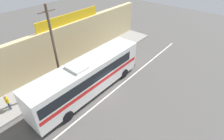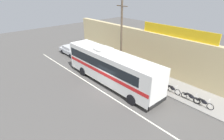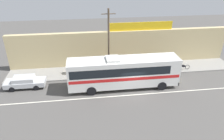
{
  "view_description": "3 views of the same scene",
  "coord_description": "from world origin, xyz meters",
  "px_view_note": "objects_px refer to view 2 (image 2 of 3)",
  "views": [
    {
      "loc": [
        -9.7,
        -9.31,
        12.05
      ],
      "look_at": [
        2.11,
        0.5,
        1.34
      ],
      "focal_mm": 28.14,
      "sensor_mm": 36.0,
      "label": 1
    },
    {
      "loc": [
        12.44,
        -10.55,
        9.77
      ],
      "look_at": [
        -1.53,
        1.78,
        1.15
      ],
      "focal_mm": 29.02,
      "sensor_mm": 36.0,
      "label": 2
    },
    {
      "loc": [
        -4.95,
        -20.0,
        13.05
      ],
      "look_at": [
        -2.01,
        1.89,
        1.84
      ],
      "focal_mm": 34.36,
      "sensor_mm": 36.0,
      "label": 3
    }
  ],
  "objects_px": {
    "pedestrian_near_shop": "(154,74)",
    "pedestrian_by_curb": "(102,53)",
    "intercity_bus": "(110,66)",
    "motorcycle_black": "(190,97)",
    "motorcycle_blue": "(203,102)",
    "motorcycle_red": "(172,89)",
    "utility_pole": "(121,37)",
    "parked_car": "(71,50)"
  },
  "relations": [
    {
      "from": "motorcycle_black",
      "to": "motorcycle_red",
      "type": "distance_m",
      "value": 1.93
    },
    {
      "from": "parked_car",
      "to": "motorcycle_blue",
      "type": "xyz_separation_m",
      "value": [
        19.88,
        1.7,
        -0.17
      ]
    },
    {
      "from": "utility_pole",
      "to": "motorcycle_red",
      "type": "height_order",
      "value": "utility_pole"
    },
    {
      "from": "parked_car",
      "to": "utility_pole",
      "type": "distance_m",
      "value": 10.64
    },
    {
      "from": "utility_pole",
      "to": "parked_car",
      "type": "bearing_deg",
      "value": -172.31
    },
    {
      "from": "utility_pole",
      "to": "pedestrian_near_shop",
      "type": "height_order",
      "value": "utility_pole"
    },
    {
      "from": "motorcycle_black",
      "to": "motorcycle_red",
      "type": "relative_size",
      "value": 1.01
    },
    {
      "from": "pedestrian_near_shop",
      "to": "pedestrian_by_curb",
      "type": "distance_m",
      "value": 9.31
    },
    {
      "from": "motorcycle_blue",
      "to": "pedestrian_near_shop",
      "type": "distance_m",
      "value": 5.69
    },
    {
      "from": "pedestrian_near_shop",
      "to": "pedestrian_by_curb",
      "type": "height_order",
      "value": "pedestrian_near_shop"
    },
    {
      "from": "intercity_bus",
      "to": "parked_car",
      "type": "bearing_deg",
      "value": 172.61
    },
    {
      "from": "pedestrian_near_shop",
      "to": "motorcycle_red",
      "type": "bearing_deg",
      "value": -10.09
    },
    {
      "from": "utility_pole",
      "to": "motorcycle_black",
      "type": "relative_size",
      "value": 4.45
    },
    {
      "from": "parked_car",
      "to": "motorcycle_red",
      "type": "xyz_separation_m",
      "value": [
        16.79,
        1.71,
        -0.17
      ]
    },
    {
      "from": "parked_car",
      "to": "motorcycle_red",
      "type": "distance_m",
      "value": 16.88
    },
    {
      "from": "intercity_bus",
      "to": "motorcycle_black",
      "type": "distance_m",
      "value": 8.36
    },
    {
      "from": "utility_pole",
      "to": "motorcycle_red",
      "type": "distance_m",
      "value": 7.94
    },
    {
      "from": "motorcycle_black",
      "to": "motorcycle_red",
      "type": "height_order",
      "value": "same"
    },
    {
      "from": "motorcycle_red",
      "to": "pedestrian_near_shop",
      "type": "relative_size",
      "value": 1.12
    },
    {
      "from": "motorcycle_blue",
      "to": "pedestrian_by_curb",
      "type": "xyz_separation_m",
      "value": [
        -14.95,
        0.61,
        0.49
      ]
    },
    {
      "from": "intercity_bus",
      "to": "motorcycle_blue",
      "type": "height_order",
      "value": "intercity_bus"
    },
    {
      "from": "intercity_bus",
      "to": "pedestrian_near_shop",
      "type": "height_order",
      "value": "intercity_bus"
    },
    {
      "from": "motorcycle_blue",
      "to": "pedestrian_near_shop",
      "type": "height_order",
      "value": "pedestrian_near_shop"
    },
    {
      "from": "motorcycle_red",
      "to": "parked_car",
      "type": "bearing_deg",
      "value": -174.17
    },
    {
      "from": "intercity_bus",
      "to": "pedestrian_by_curb",
      "type": "bearing_deg",
      "value": 148.76
    },
    {
      "from": "pedestrian_by_curb",
      "to": "pedestrian_near_shop",
      "type": "bearing_deg",
      "value": -0.88
    },
    {
      "from": "utility_pole",
      "to": "motorcycle_blue",
      "type": "bearing_deg",
      "value": 2.13
    },
    {
      "from": "motorcycle_red",
      "to": "pedestrian_by_curb",
      "type": "bearing_deg",
      "value": 177.11
    },
    {
      "from": "intercity_bus",
      "to": "motorcycle_red",
      "type": "relative_size",
      "value": 6.7
    },
    {
      "from": "intercity_bus",
      "to": "parked_car",
      "type": "height_order",
      "value": "intercity_bus"
    },
    {
      "from": "utility_pole",
      "to": "motorcycle_blue",
      "type": "height_order",
      "value": "utility_pole"
    },
    {
      "from": "utility_pole",
      "to": "motorcycle_black",
      "type": "bearing_deg",
      "value": 2.41
    },
    {
      "from": "utility_pole",
      "to": "pedestrian_by_curb",
      "type": "xyz_separation_m",
      "value": [
        -4.95,
        0.98,
        -3.39
      ]
    },
    {
      "from": "utility_pole",
      "to": "motorcycle_blue",
      "type": "relative_size",
      "value": 4.56
    },
    {
      "from": "intercity_bus",
      "to": "parked_car",
      "type": "relative_size",
      "value": 2.75
    },
    {
      "from": "utility_pole",
      "to": "pedestrian_near_shop",
      "type": "xyz_separation_m",
      "value": [
        4.36,
        0.84,
        -3.35
      ]
    },
    {
      "from": "motorcycle_black",
      "to": "pedestrian_near_shop",
      "type": "distance_m",
      "value": 4.54
    },
    {
      "from": "motorcycle_blue",
      "to": "pedestrian_by_curb",
      "type": "relative_size",
      "value": 1.16
    },
    {
      "from": "motorcycle_red",
      "to": "pedestrian_by_curb",
      "type": "distance_m",
      "value": 11.89
    },
    {
      "from": "utility_pole",
      "to": "pedestrian_by_curb",
      "type": "bearing_deg",
      "value": 168.82
    },
    {
      "from": "motorcycle_blue",
      "to": "motorcycle_red",
      "type": "bearing_deg",
      "value": 179.83
    },
    {
      "from": "parked_car",
      "to": "pedestrian_by_curb",
      "type": "distance_m",
      "value": 5.45
    }
  ]
}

